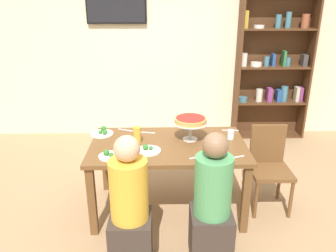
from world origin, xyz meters
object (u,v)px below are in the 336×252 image
object	(u,v)px
bookshelf	(273,67)
cutlery_knife_near	(126,130)
diner_near_right	(212,208)
chair_head_east	(269,163)
beer_glass_amber_tall	(137,135)
salad_plate_far_diner	(103,133)
cutlery_fork_far	(230,130)
salad_plate_near_diner	(148,150)
dining_table	(168,152)
water_glass_clear_near	(231,134)
deep_dish_pizza_stand	(190,121)
cutlery_fork_near	(147,133)
cutlery_knife_far	(199,157)
television	(116,5)
diner_near_left	(130,213)
cutlery_spare_fork	(235,157)
salad_plate_spare	(110,155)

from	to	relation	value
bookshelf	cutlery_knife_near	size ratio (longest dim) A/B	12.29
diner_near_right	chair_head_east	distance (m)	1.05
beer_glass_amber_tall	diner_near_right	bearing A→B (deg)	-49.97
salad_plate_far_diner	cutlery_fork_far	bearing A→B (deg)	3.26
salad_plate_near_diner	cutlery_knife_near	size ratio (longest dim) A/B	1.31
bookshelf	cutlery_fork_far	world-z (taller)	bookshelf
dining_table	water_glass_clear_near	xyz separation A→B (m)	(0.64, 0.12, 0.14)
deep_dish_pizza_stand	beer_glass_amber_tall	distance (m)	0.54
deep_dish_pizza_stand	cutlery_fork_near	distance (m)	0.52
cutlery_fork_near	cutlery_knife_far	xyz separation A→B (m)	(0.49, -0.60, 0.00)
television	salad_plate_far_diner	distance (m)	2.22
television	water_glass_clear_near	distance (m)	2.69
deep_dish_pizza_stand	cutlery_knife_far	distance (m)	0.45
beer_glass_amber_tall	salad_plate_far_diner	bearing A→B (deg)	148.83
dining_table	cutlery_fork_far	bearing A→B (deg)	26.62
chair_head_east	deep_dish_pizza_stand	xyz separation A→B (m)	(-0.82, 0.05, 0.45)
cutlery_fork_far	cutlery_knife_far	xyz separation A→B (m)	(-0.41, -0.65, 0.00)
cutlery_knife_near	bookshelf	bearing A→B (deg)	-118.98
beer_glass_amber_tall	water_glass_clear_near	xyz separation A→B (m)	(0.94, 0.08, -0.04)
dining_table	deep_dish_pizza_stand	world-z (taller)	deep_dish_pizza_stand
diner_near_left	salad_plate_far_diner	distance (m)	1.13
bookshelf	television	size ratio (longest dim) A/B	2.56
deep_dish_pizza_stand	salad_plate_far_diner	world-z (taller)	deep_dish_pizza_stand
beer_glass_amber_tall	diner_near_left	bearing A→B (deg)	-91.10
bookshelf	television	bearing A→B (deg)	177.83
cutlery_fork_near	cutlery_knife_near	distance (m)	0.25
cutlery_fork_near	cutlery_spare_fork	distance (m)	1.02
salad_plate_near_diner	salad_plate_far_diner	xyz separation A→B (m)	(-0.49, 0.43, 0.00)
salad_plate_near_diner	salad_plate_spare	distance (m)	0.36
bookshelf	salad_plate_near_diner	world-z (taller)	bookshelf
salad_plate_spare	beer_glass_amber_tall	distance (m)	0.39
cutlery_fork_near	cutlery_fork_far	distance (m)	0.90
diner_near_right	water_glass_clear_near	size ratio (longest dim) A/B	12.32
diner_near_right	water_glass_clear_near	bearing A→B (deg)	-19.47
salad_plate_near_diner	cutlery_fork_near	xyz separation A→B (m)	(-0.03, 0.46, -0.01)
television	cutlery_knife_far	size ratio (longest dim) A/B	4.80
beer_glass_amber_tall	water_glass_clear_near	bearing A→B (deg)	4.99
dining_table	diner_near_right	world-z (taller)	diner_near_right
diner_near_right	water_glass_clear_near	xyz separation A→B (m)	(0.30, 0.85, 0.30)
diner_near_left	cutlery_knife_far	distance (m)	0.80
deep_dish_pizza_stand	cutlery_knife_far	size ratio (longest dim) A/B	1.97
chair_head_east	cutlery_knife_near	bearing A→B (deg)	-12.15
diner_near_right	cutlery_fork_near	xyz separation A→B (m)	(-0.56, 1.03, 0.25)
beer_glass_amber_tall	cutlery_knife_far	bearing A→B (deg)	-30.57
water_glass_clear_near	cutlery_knife_far	world-z (taller)	water_glass_clear_near
diner_near_left	cutlery_knife_far	size ratio (longest dim) A/B	6.39
television	chair_head_east	size ratio (longest dim) A/B	0.99
cutlery_knife_far	salad_plate_spare	bearing A→B (deg)	159.41
salad_plate_near_diner	television	bearing A→B (deg)	102.60
salad_plate_near_diner	cutlery_knife_near	distance (m)	0.60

